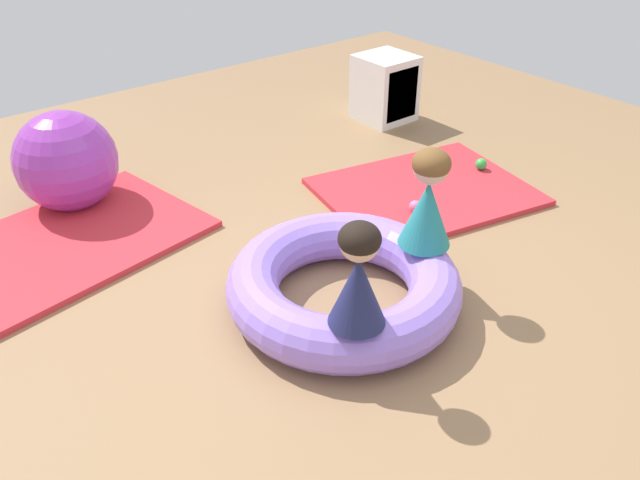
{
  "coord_description": "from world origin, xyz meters",
  "views": [
    {
      "loc": [
        -1.89,
        -2.01,
        2.18
      ],
      "look_at": [
        -0.06,
        0.26,
        0.32
      ],
      "focal_mm": 36.28,
      "sensor_mm": 36.0,
      "label": 1
    }
  ],
  "objects_px": {
    "child_in_teal": "(428,199)",
    "storage_cube": "(387,89)",
    "inflatable_cushion": "(344,284)",
    "play_ball_pink": "(415,207)",
    "child_in_navy": "(358,276)",
    "play_ball_green": "(481,164)",
    "exercise_ball_large": "(66,161)"
  },
  "relations": [
    {
      "from": "child_in_teal",
      "to": "storage_cube",
      "type": "xyz_separation_m",
      "value": [
        1.55,
        1.91,
        -0.27
      ]
    },
    {
      "from": "inflatable_cushion",
      "to": "play_ball_pink",
      "type": "height_order",
      "value": "inflatable_cushion"
    },
    {
      "from": "play_ball_pink",
      "to": "child_in_navy",
      "type": "bearing_deg",
      "value": -146.85
    },
    {
      "from": "play_ball_green",
      "to": "exercise_ball_large",
      "type": "height_order",
      "value": "exercise_ball_large"
    },
    {
      "from": "play_ball_pink",
      "to": "storage_cube",
      "type": "bearing_deg",
      "value": 52.92
    },
    {
      "from": "inflatable_cushion",
      "to": "exercise_ball_large",
      "type": "distance_m",
      "value": 2.11
    },
    {
      "from": "child_in_navy",
      "to": "play_ball_pink",
      "type": "bearing_deg",
      "value": -58.95
    },
    {
      "from": "inflatable_cushion",
      "to": "child_in_navy",
      "type": "relative_size",
      "value": 2.4
    },
    {
      "from": "exercise_ball_large",
      "to": "storage_cube",
      "type": "height_order",
      "value": "exercise_ball_large"
    },
    {
      "from": "child_in_teal",
      "to": "play_ball_green",
      "type": "height_order",
      "value": "child_in_teal"
    },
    {
      "from": "storage_cube",
      "to": "child_in_navy",
      "type": "bearing_deg",
      "value": -136.22
    },
    {
      "from": "exercise_ball_large",
      "to": "storage_cube",
      "type": "distance_m",
      "value": 2.73
    },
    {
      "from": "child_in_teal",
      "to": "play_ball_green",
      "type": "bearing_deg",
      "value": 122.99
    },
    {
      "from": "storage_cube",
      "to": "child_in_teal",
      "type": "bearing_deg",
      "value": -129.09
    },
    {
      "from": "play_ball_pink",
      "to": "exercise_ball_large",
      "type": "relative_size",
      "value": 0.13
    },
    {
      "from": "child_in_navy",
      "to": "play_ball_pink",
      "type": "relative_size",
      "value": 6.11
    },
    {
      "from": "child_in_navy",
      "to": "play_ball_green",
      "type": "height_order",
      "value": "child_in_navy"
    },
    {
      "from": "child_in_teal",
      "to": "exercise_ball_large",
      "type": "xyz_separation_m",
      "value": [
        -1.17,
        2.1,
        -0.22
      ]
    },
    {
      "from": "child_in_teal",
      "to": "storage_cube",
      "type": "bearing_deg",
      "value": 147.16
    },
    {
      "from": "inflatable_cushion",
      "to": "child_in_teal",
      "type": "distance_m",
      "value": 0.63
    },
    {
      "from": "inflatable_cushion",
      "to": "play_ball_pink",
      "type": "distance_m",
      "value": 1.06
    },
    {
      "from": "inflatable_cushion",
      "to": "storage_cube",
      "type": "height_order",
      "value": "storage_cube"
    },
    {
      "from": "play_ball_pink",
      "to": "exercise_ball_large",
      "type": "xyz_separation_m",
      "value": [
        -1.69,
        1.56,
        0.25
      ]
    },
    {
      "from": "play_ball_pink",
      "to": "storage_cube",
      "type": "height_order",
      "value": "storage_cube"
    },
    {
      "from": "play_ball_green",
      "to": "storage_cube",
      "type": "relative_size",
      "value": 0.15
    },
    {
      "from": "exercise_ball_large",
      "to": "storage_cube",
      "type": "relative_size",
      "value": 1.19
    },
    {
      "from": "play_ball_green",
      "to": "exercise_ball_large",
      "type": "distance_m",
      "value": 2.91
    },
    {
      "from": "child_in_navy",
      "to": "play_ball_pink",
      "type": "distance_m",
      "value": 1.55
    },
    {
      "from": "play_ball_pink",
      "to": "exercise_ball_large",
      "type": "height_order",
      "value": "exercise_ball_large"
    },
    {
      "from": "child_in_teal",
      "to": "exercise_ball_large",
      "type": "distance_m",
      "value": 2.42
    },
    {
      "from": "child_in_navy",
      "to": "storage_cube",
      "type": "xyz_separation_m",
      "value": [
        2.27,
        2.18,
        -0.25
      ]
    },
    {
      "from": "play_ball_green",
      "to": "child_in_teal",
      "type": "bearing_deg",
      "value": -153.26
    }
  ]
}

